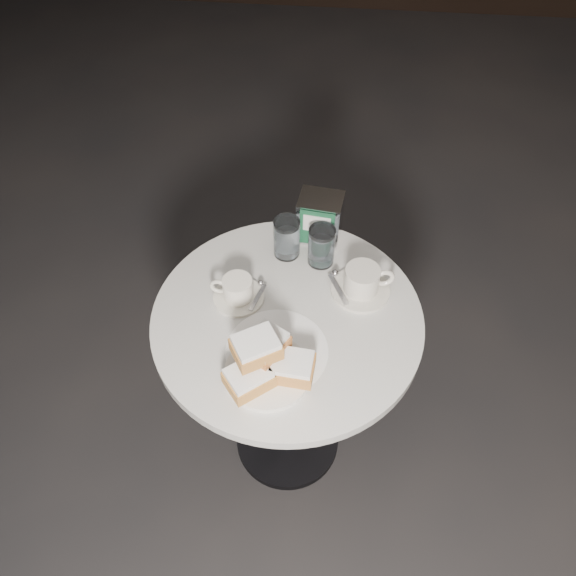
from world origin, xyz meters
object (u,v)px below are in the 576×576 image
Objects in this scene: beignet_plate at (266,363)px; napkin_dispenser at (320,218)px; coffee_cup_right at (362,282)px; coffee_cup_left at (237,291)px; water_glass_left at (287,238)px; cafe_table at (287,357)px; water_glass_right at (321,246)px.

beignet_plate is 0.48m from napkin_dispenser.
napkin_dispenser reaches higher than coffee_cup_right.
napkin_dispenser is (0.09, 0.48, 0.02)m from beignet_plate.
napkin_dispenser is at bearing 54.12° from coffee_cup_left.
coffee_cup_left is at bearing -122.24° from water_glass_left.
water_glass_right is (0.07, 0.20, 0.26)m from cafe_table.
water_glass_left reaches higher than water_glass_right.
water_glass_left is at bearing -131.40° from napkin_dispenser.
coffee_cup_left is 0.33m from coffee_cup_right.
cafe_table is at bearing -110.26° from water_glass_right.
coffee_cup_left is 1.22× the size of water_glass_left.
coffee_cup_right is (0.19, 0.10, 0.23)m from cafe_table.
cafe_table is 4.04× the size of coffee_cup_right.
beignet_plate is at bearing -99.72° from cafe_table.
napkin_dispenser reaches higher than coffee_cup_left.
beignet_plate reaches higher than water_glass_left.
beignet_plate is 0.35m from coffee_cup_right.
coffee_cup_right is 0.15m from water_glass_right.
water_glass_right is (-0.11, 0.10, 0.02)m from coffee_cup_right.
water_glass_left is at bearing 88.94° from beignet_plate.
water_glass_right is at bearing -76.65° from napkin_dispenser.
cafe_table is 2.83× the size of beignet_plate.
water_glass_left reaches higher than coffee_cup_left.
water_glass_left is (0.11, 0.18, 0.03)m from coffee_cup_left.
beignet_plate is at bearing -91.06° from water_glass_left.
napkin_dispenser is (0.09, 0.08, 0.01)m from water_glass_left.
water_glass_right reaches higher than cafe_table.
napkin_dispenser reaches higher than beignet_plate.
coffee_cup_left reaches higher than cafe_table.
napkin_dispenser is (0.20, 0.25, 0.04)m from coffee_cup_left.
napkin_dispenser is at bearing 78.90° from beignet_plate.
water_glass_left is (-0.21, 0.12, 0.02)m from coffee_cup_right.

